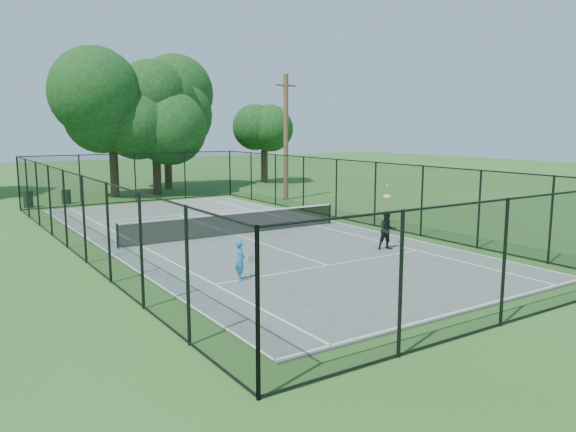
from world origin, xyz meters
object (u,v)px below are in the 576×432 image
trash_bin_left (28,199)px  player_black (387,230)px  player_blue (241,260)px  tennis_net (236,223)px  trash_bin_right (66,197)px  utility_pole (286,137)px

trash_bin_left → player_black: player_black is taller
player_blue → player_black: bearing=6.2°
tennis_net → trash_bin_left: bearing=112.8°
tennis_net → player_blue: player_blue is taller
trash_bin_right → player_blue: size_ratio=0.71×
trash_bin_left → tennis_net: bearing=-67.2°
tennis_net → player_black: bearing=-59.4°
trash_bin_left → player_black: size_ratio=0.42×
tennis_net → trash_bin_right: size_ratio=11.76×
trash_bin_left → player_blue: (2.69, -20.46, 0.17)m
trash_bin_right → player_blue: (0.53, -20.85, 0.23)m
utility_pole → player_blue: utility_pole is taller
trash_bin_left → player_black: (9.26, -19.74, 0.29)m
trash_bin_left → trash_bin_right: (2.16, 0.39, -0.06)m
utility_pole → trash_bin_left: bearing=160.4°
trash_bin_left → player_blue: size_ratio=0.81×
trash_bin_right → trash_bin_left: bearing=-169.7°
tennis_net → trash_bin_left: size_ratio=10.29×
trash_bin_right → player_blue: player_blue is taller
utility_pole → player_black: bearing=-109.0°
trash_bin_right → utility_pole: size_ratio=0.11×
tennis_net → utility_pole: bearing=47.0°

